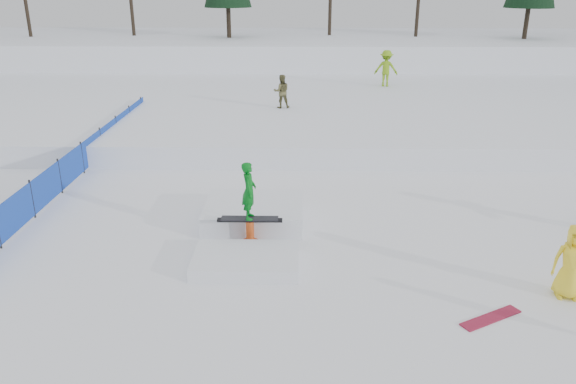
{
  "coord_description": "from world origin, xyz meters",
  "views": [
    {
      "loc": [
        0.73,
        -11.31,
        6.15
      ],
      "look_at": [
        0.5,
        2.0,
        1.1
      ],
      "focal_mm": 35.0,
      "sensor_mm": 36.0,
      "label": 1
    }
  ],
  "objects_px": {
    "safety_fence": "(82,158)",
    "jib_rail_feature": "(252,223)",
    "walker_ygreen": "(386,68)",
    "spectator_yellow": "(572,262)",
    "walker_olive": "(282,91)"
  },
  "relations": [
    {
      "from": "walker_olive",
      "to": "jib_rail_feature",
      "type": "bearing_deg",
      "value": 79.44
    },
    {
      "from": "safety_fence",
      "to": "walker_olive",
      "type": "relative_size",
      "value": 10.94
    },
    {
      "from": "safety_fence",
      "to": "jib_rail_feature",
      "type": "bearing_deg",
      "value": -37.98
    },
    {
      "from": "walker_ygreen",
      "to": "spectator_yellow",
      "type": "bearing_deg",
      "value": 104.84
    },
    {
      "from": "spectator_yellow",
      "to": "jib_rail_feature",
      "type": "height_order",
      "value": "jib_rail_feature"
    },
    {
      "from": "safety_fence",
      "to": "walker_olive",
      "type": "xyz_separation_m",
      "value": [
        6.52,
        6.78,
        0.98
      ]
    },
    {
      "from": "walker_ygreen",
      "to": "spectator_yellow",
      "type": "relative_size",
      "value": 1.18
    },
    {
      "from": "spectator_yellow",
      "to": "jib_rail_feature",
      "type": "distance_m",
      "value": 7.38
    },
    {
      "from": "safety_fence",
      "to": "jib_rail_feature",
      "type": "height_order",
      "value": "jib_rail_feature"
    },
    {
      "from": "safety_fence",
      "to": "spectator_yellow",
      "type": "distance_m",
      "value": 14.96
    },
    {
      "from": "spectator_yellow",
      "to": "jib_rail_feature",
      "type": "relative_size",
      "value": 0.36
    },
    {
      "from": "safety_fence",
      "to": "jib_rail_feature",
      "type": "distance_m",
      "value": 7.71
    },
    {
      "from": "safety_fence",
      "to": "jib_rail_feature",
      "type": "xyz_separation_m",
      "value": [
        6.07,
        -4.74,
        -0.25
      ]
    },
    {
      "from": "spectator_yellow",
      "to": "safety_fence",
      "type": "bearing_deg",
      "value": 160.78
    },
    {
      "from": "walker_olive",
      "to": "jib_rail_feature",
      "type": "height_order",
      "value": "walker_olive"
    }
  ]
}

